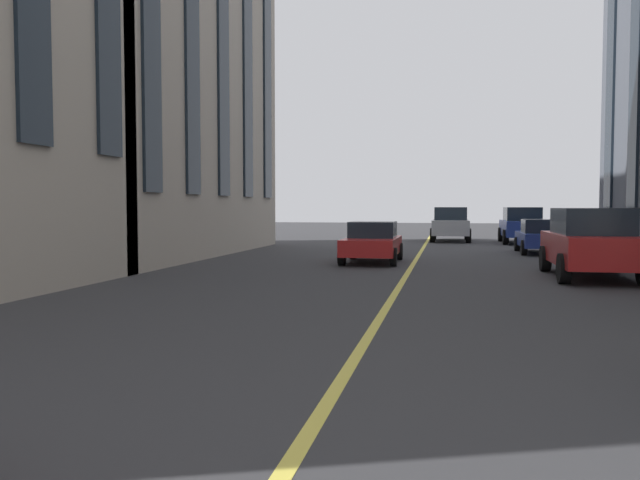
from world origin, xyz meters
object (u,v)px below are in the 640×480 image
(car_blue_near, at_px, (522,225))
(car_blue_far, at_px, (542,236))
(car_silver_mid, at_px, (450,224))
(car_red_oncoming, at_px, (591,242))
(car_red_parked_b, at_px, (372,242))

(car_blue_near, distance_m, car_blue_far, 7.41)
(car_silver_mid, height_order, car_red_oncoming, same)
(car_red_parked_b, relative_size, car_blue_far, 1.00)
(car_blue_far, xyz_separation_m, car_silver_mid, (8.71, 3.66, 0.27))
(car_blue_near, height_order, car_red_oncoming, same)
(car_blue_far, relative_size, car_red_oncoming, 0.83)
(car_blue_near, xyz_separation_m, car_red_parked_b, (-12.92, 6.33, -0.27))
(car_blue_near, distance_m, car_red_oncoming, 16.49)
(car_blue_far, bearing_deg, car_blue_near, 0.00)
(car_red_oncoming, bearing_deg, car_silver_mid, 11.61)
(car_blue_near, height_order, car_blue_far, car_blue_near)
(car_red_parked_b, xyz_separation_m, car_silver_mid, (14.23, -2.67, 0.27))
(car_silver_mid, relative_size, car_red_oncoming, 1.00)
(car_blue_near, bearing_deg, car_blue_far, -180.00)
(car_red_parked_b, xyz_separation_m, car_red_oncoming, (-3.57, -6.33, 0.27))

